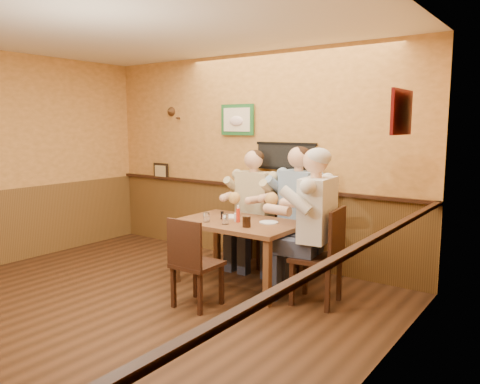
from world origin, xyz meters
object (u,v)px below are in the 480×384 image
Objects in this scene: pepper_shaker at (222,215)px; diner_white_elder at (317,235)px; water_glass_left at (207,217)px; salt_shaker at (236,217)px; chair_right_end at (317,256)px; diner_blue_polo at (299,218)px; chair_back_right at (299,235)px; chair_back_left at (254,229)px; water_glass_mid at (225,219)px; diner_tan_shirt at (255,214)px; chair_near_side at (197,262)px; hot_sauce_bottle at (238,214)px; dining_table at (239,229)px; cola_tumbler at (247,222)px.

diner_white_elder is at bearing 1.00° from pepper_shaker.
salt_shaker is (0.26, 0.21, -0.00)m from water_glass_left.
diner_blue_polo is (-0.62, 0.75, 0.20)m from chair_right_end.
chair_back_right is 0.70× the size of diner_blue_polo.
chair_right_end is 0.99m from diner_blue_polo.
diner_blue_polo is at bearing 56.28° from water_glass_left.
water_glass_mid is (0.26, -0.97, 0.33)m from chair_back_left.
diner_blue_polo is 0.98m from pepper_shaker.
pepper_shaker is at bearing -87.06° from diner_tan_shirt.
water_glass_mid is 1.18× the size of pepper_shaker.
chair_near_side is 9.85× the size of pepper_shaker.
chair_back_right is 0.93m from hot_sauce_bottle.
diner_white_elder reaches higher than salt_shaker.
dining_table is 14.78× the size of pepper_shaker.
water_glass_mid is at bearing -44.57° from pepper_shaker.
chair_right_end is 5.73× the size of hot_sauce_bottle.
pepper_shaker is at bearing -115.57° from diner_blue_polo.
hot_sauce_bottle is at bearing -4.88° from pepper_shaker.
salt_shaker is (0.27, -0.78, 0.32)m from chair_back_left.
salt_shaker is at bearing -104.52° from diner_blue_polo.
chair_near_side is at bearing -82.34° from water_glass_mid.
diner_blue_polo is 13.25× the size of water_glass_left.
dining_table is 0.40m from water_glass_left.
chair_back_left reaches higher than chair_near_side.
chair_near_side is 1.59m from diner_blue_polo.
salt_shaker is 1.04× the size of pepper_shaker.
chair_near_side is 0.87m from pepper_shaker.
salt_shaker is at bearing -94.96° from diner_white_elder.
salt_shaker is (-0.40, -0.78, 0.09)m from diner_blue_polo.
chair_back_right is 5.62× the size of hot_sauce_bottle.
dining_table is 7.87× the size of hot_sauce_bottle.
cola_tumbler is at bearing -39.16° from dining_table.
chair_near_side is at bearing -84.88° from salt_shaker.
salt_shaker is at bearing 38.63° from water_glass_left.
chair_right_end reaches higher than pepper_shaker.
water_glass_mid is 0.19m from salt_shaker.
chair_back_right is at bearing -147.01° from diner_white_elder.
dining_table is 1.02× the size of diner_tan_shirt.
hot_sauce_bottle is 1.88× the size of pepper_shaker.
water_glass_mid is at bearing -83.36° from chair_near_side.
diner_white_elder is at bearing -32.10° from diner_tan_shirt.
dining_table is at bearing -70.64° from diner_tan_shirt.
diner_blue_polo is at bearing -103.16° from chair_near_side.
diner_blue_polo is at bearing -147.01° from chair_right_end.
diner_blue_polo is at bearing 67.13° from water_glass_mid.
chair_right_end is at bearing -141.46° from chair_near_side.
chair_near_side is 0.72m from water_glass_left.
cola_tumbler is at bearing -31.64° from salt_shaker.
chair_back_left reaches higher than dining_table.
chair_back_right is 1.57m from chair_near_side.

